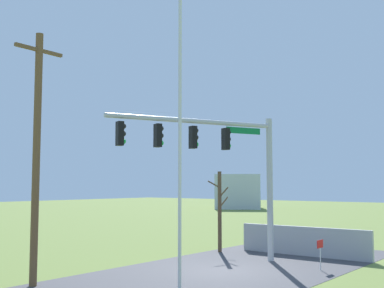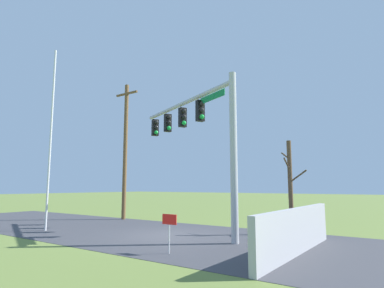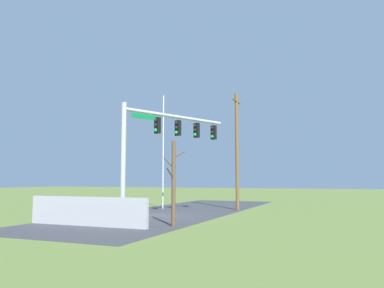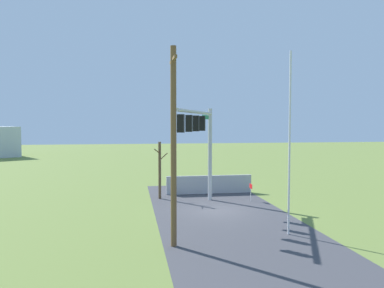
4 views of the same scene
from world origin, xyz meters
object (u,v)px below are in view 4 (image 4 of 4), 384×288
object	(u,v)px
utility_pole	(174,144)
bare_tree	(160,170)
flagpole	(290,144)
signal_mast	(201,134)
open_sign	(251,188)

from	to	relation	value
utility_pole	bare_tree	distance (m)	11.12
flagpole	utility_pole	world-z (taller)	flagpole
signal_mast	bare_tree	xyz separation A→B (m)	(3.41, 2.43, -2.64)
flagpole	bare_tree	bearing A→B (deg)	29.32
flagpole	utility_pole	bearing A→B (deg)	98.85
signal_mast	open_sign	world-z (taller)	signal_mast
utility_pole	bare_tree	size ratio (longest dim) A/B	2.13
signal_mast	open_sign	bearing A→B (deg)	-67.96
flagpole	bare_tree	size ratio (longest dim) A/B	2.16
utility_pole	open_sign	distance (m)	11.67
utility_pole	open_sign	world-z (taller)	utility_pole
utility_pole	open_sign	size ratio (longest dim) A/B	7.24
utility_pole	bare_tree	world-z (taller)	utility_pole
signal_mast	open_sign	xyz separation A→B (m)	(1.56, -3.84, -3.87)
flagpole	signal_mast	bearing A→B (deg)	25.80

